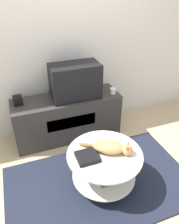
% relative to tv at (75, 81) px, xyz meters
% --- Properties ---
extents(ground_plane, '(12.00, 12.00, 0.00)m').
position_rel_tv_xyz_m(ground_plane, '(-0.03, -0.95, -0.82)').
color(ground_plane, tan).
extents(wall_back, '(8.00, 0.05, 2.60)m').
position_rel_tv_xyz_m(wall_back, '(-0.03, 0.32, 0.48)').
color(wall_back, silver).
rests_on(wall_back, ground_plane).
extents(rug, '(1.99, 1.18, 0.02)m').
position_rel_tv_xyz_m(rug, '(-0.03, -0.95, -0.81)').
color(rug, '#1E2333').
rests_on(rug, ground_plane).
extents(tv_stand, '(1.40, 0.44, 0.60)m').
position_rel_tv_xyz_m(tv_stand, '(-0.12, 0.01, -0.52)').
color(tv_stand, '#33302D').
rests_on(tv_stand, ground_plane).
extents(tv, '(0.61, 0.33, 0.44)m').
position_rel_tv_xyz_m(tv, '(0.00, 0.00, 0.00)').
color(tv, black).
rests_on(tv, tv_stand).
extents(speaker, '(0.11, 0.11, 0.11)m').
position_rel_tv_xyz_m(speaker, '(-0.71, 0.06, -0.16)').
color(speaker, black).
rests_on(speaker, tv_stand).
extents(mug, '(0.08, 0.08, 0.08)m').
position_rel_tv_xyz_m(mug, '(0.49, -0.08, -0.18)').
color(mug, white).
rests_on(mug, tv_stand).
extents(coffee_table, '(0.75, 0.75, 0.44)m').
position_rel_tv_xyz_m(coffee_table, '(-0.01, -0.97, -0.51)').
color(coffee_table, '#B2B2B7').
rests_on(coffee_table, rug).
extents(dvd_box, '(0.21, 0.19, 0.04)m').
position_rel_tv_xyz_m(dvd_box, '(-0.19, -0.97, -0.34)').
color(dvd_box, black).
rests_on(dvd_box, coffee_table).
extents(cat, '(0.47, 0.36, 0.13)m').
position_rel_tv_xyz_m(cat, '(0.05, -0.95, -0.30)').
color(cat, tan).
rests_on(cat, coffee_table).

